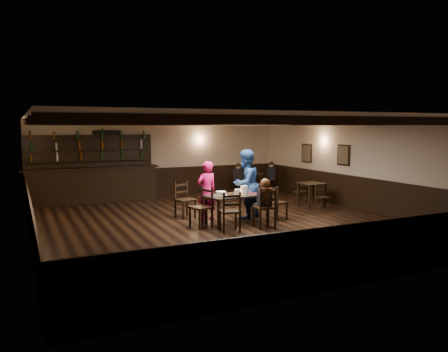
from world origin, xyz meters
name	(u,v)px	position (x,y,z in m)	size (l,w,h in m)	color
ground	(220,223)	(0.00, 0.00, 0.00)	(10.00, 10.00, 0.00)	black
room_shell	(219,155)	(0.01, 0.04, 1.75)	(9.02, 10.02, 2.71)	beige
dining_table	(237,198)	(0.36, -0.27, 0.67)	(1.63, 0.92, 0.75)	black
chair_near_left	(231,209)	(-0.20, -1.05, 0.57)	(0.53, 0.51, 0.97)	black
chair_near_right	(266,204)	(0.76, -1.05, 0.60)	(0.50, 0.48, 1.02)	black
chair_end_left	(204,204)	(-0.56, -0.27, 0.59)	(0.55, 0.56, 1.00)	black
chair_end_right	(275,200)	(1.48, -0.33, 0.54)	(0.49, 0.50, 0.92)	black
chair_far_pushed	(183,197)	(-0.62, 1.03, 0.57)	(0.56, 0.54, 0.98)	black
woman_pink	(207,191)	(-0.16, 0.46, 0.78)	(0.57, 0.38, 1.57)	#DD1A5F
man_blue	(246,184)	(0.88, 0.23, 0.93)	(0.90, 0.71, 1.86)	navy
seated_person	(265,195)	(0.76, -0.98, 0.81)	(0.32, 0.48, 0.79)	black
cake	(221,194)	(-0.06, -0.21, 0.80)	(0.33, 0.33, 0.10)	white
plate_stack_a	(237,192)	(0.34, -0.34, 0.83)	(0.16, 0.16, 0.15)	white
plate_stack_b	(244,190)	(0.59, -0.23, 0.86)	(0.18, 0.18, 0.21)	white
tea_light	(238,193)	(0.46, -0.15, 0.78)	(0.05, 0.05, 0.06)	#A5A8AD
salt_shaker	(250,192)	(0.73, -0.28, 0.79)	(0.03, 0.03, 0.08)	silver
pepper_shaker	(252,192)	(0.77, -0.33, 0.79)	(0.03, 0.03, 0.08)	#A5A8AD
drink_glass	(245,191)	(0.66, -0.17, 0.80)	(0.06, 0.06, 0.10)	silver
menu_red	(254,193)	(0.84, -0.30, 0.75)	(0.31, 0.21, 0.00)	maroon
menu_blue	(253,192)	(0.90, -0.13, 0.75)	(0.31, 0.22, 0.00)	#0F224C
bar_counter	(92,180)	(-2.45, 4.72, 0.73)	(4.32, 0.70, 2.20)	black
back_table_a	(311,186)	(3.52, 0.82, 0.64)	(0.72, 0.72, 0.75)	black
back_table_b	(251,176)	(3.13, 3.93, 0.65)	(0.92, 0.92, 0.75)	black
bg_patron_left	(238,173)	(2.56, 3.88, 0.81)	(0.27, 0.37, 0.70)	black
bg_patron_right	(271,171)	(3.97, 3.92, 0.81)	(0.27, 0.37, 0.70)	black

